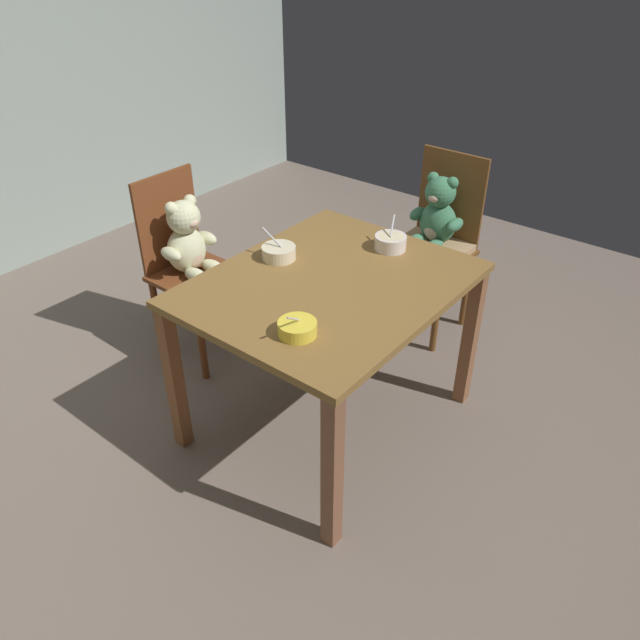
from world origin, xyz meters
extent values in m
cube|color=#716258|center=(0.00, 0.00, -0.02)|extent=(5.20, 5.20, 0.04)
cube|color=brown|center=(0.00, 0.00, 0.73)|extent=(1.12, 0.91, 0.03)
cube|color=brown|center=(-0.52, -0.41, 0.36)|extent=(0.06, 0.06, 0.71)
cube|color=brown|center=(0.52, -0.41, 0.36)|extent=(0.06, 0.06, 0.71)
cube|color=brown|center=(-0.52, 0.41, 0.36)|extent=(0.06, 0.06, 0.71)
cube|color=brown|center=(0.52, 0.41, 0.36)|extent=(0.06, 0.06, 0.71)
cube|color=brown|center=(0.02, 0.85, 0.46)|extent=(0.39, 0.40, 0.02)
cube|color=brown|center=(0.03, 1.04, 0.71)|extent=(0.36, 0.02, 0.48)
cylinder|color=brown|center=(-0.14, 0.68, 0.22)|extent=(0.04, 0.04, 0.45)
cylinder|color=brown|center=(0.19, 0.68, 0.22)|extent=(0.04, 0.04, 0.45)
cylinder|color=brown|center=(-0.14, 1.02, 0.22)|extent=(0.04, 0.04, 0.45)
cylinder|color=brown|center=(0.19, 1.01, 0.22)|extent=(0.04, 0.04, 0.45)
ellipsoid|color=beige|center=(0.02, 0.92, 0.59)|extent=(0.20, 0.17, 0.23)
ellipsoid|color=#D2B08D|center=(0.02, 0.86, 0.57)|extent=(0.11, 0.06, 0.14)
sphere|color=beige|center=(0.02, 0.91, 0.76)|extent=(0.16, 0.16, 0.16)
ellipsoid|color=#D2B08D|center=(0.02, 0.85, 0.75)|extent=(0.07, 0.06, 0.05)
sphere|color=beige|center=(-0.03, 0.92, 0.82)|extent=(0.06, 0.06, 0.06)
sphere|color=beige|center=(0.08, 0.92, 0.82)|extent=(0.06, 0.06, 0.06)
ellipsoid|color=beige|center=(-0.09, 0.89, 0.61)|extent=(0.07, 0.13, 0.06)
ellipsoid|color=beige|center=(0.14, 0.89, 0.61)|extent=(0.07, 0.13, 0.06)
ellipsoid|color=beige|center=(-0.03, 0.79, 0.50)|extent=(0.07, 0.15, 0.07)
ellipsoid|color=beige|center=(0.08, 0.79, 0.50)|extent=(0.07, 0.15, 0.07)
cube|color=brown|center=(0.95, 0.06, 0.46)|extent=(0.39, 0.41, 0.02)
cube|color=brown|center=(1.14, 0.06, 0.72)|extent=(0.02, 0.37, 0.50)
cylinder|color=brown|center=(0.79, 0.24, 0.22)|extent=(0.04, 0.04, 0.45)
cylinder|color=brown|center=(0.78, -0.11, 0.22)|extent=(0.04, 0.04, 0.45)
cylinder|color=brown|center=(1.12, 0.23, 0.22)|extent=(0.04, 0.04, 0.45)
cylinder|color=brown|center=(1.11, -0.11, 0.22)|extent=(0.04, 0.04, 0.45)
cube|color=tan|center=(0.95, 0.06, 0.49)|extent=(0.36, 0.38, 0.03)
ellipsoid|color=#3D7753|center=(1.02, 0.06, 0.62)|extent=(0.17, 0.20, 0.23)
ellipsoid|color=beige|center=(0.96, 0.06, 0.61)|extent=(0.06, 0.11, 0.14)
sphere|color=#3D7753|center=(1.01, 0.06, 0.79)|extent=(0.16, 0.16, 0.16)
ellipsoid|color=beige|center=(0.95, 0.06, 0.78)|extent=(0.06, 0.06, 0.05)
sphere|color=#3D7753|center=(1.02, 0.12, 0.85)|extent=(0.06, 0.06, 0.06)
sphere|color=#3D7753|center=(1.02, 0.01, 0.85)|extent=(0.06, 0.06, 0.06)
ellipsoid|color=#3D7753|center=(0.99, 0.18, 0.65)|extent=(0.13, 0.06, 0.06)
ellipsoid|color=#3D7753|center=(0.99, -0.05, 0.65)|extent=(0.13, 0.06, 0.06)
ellipsoid|color=#3D7753|center=(0.90, 0.12, 0.54)|extent=(0.15, 0.07, 0.07)
ellipsoid|color=#3D7753|center=(0.90, 0.01, 0.54)|extent=(0.15, 0.07, 0.07)
cylinder|color=yellow|center=(-0.37, -0.14, 0.77)|extent=(0.14, 0.14, 0.05)
cylinder|color=yellow|center=(-0.37, -0.14, 0.75)|extent=(0.08, 0.08, 0.01)
cylinder|color=beige|center=(-0.37, -0.14, 0.79)|extent=(0.11, 0.11, 0.01)
cylinder|color=#BCBCC1|center=(-0.40, -0.15, 0.83)|extent=(0.09, 0.03, 0.07)
ellipsoid|color=#BCBCC1|center=(-0.36, -0.14, 0.79)|extent=(0.04, 0.03, 0.01)
cylinder|color=silver|center=(0.39, -0.03, 0.78)|extent=(0.14, 0.14, 0.06)
cylinder|color=silver|center=(0.39, -0.03, 0.75)|extent=(0.08, 0.08, 0.01)
cylinder|color=beige|center=(0.39, -0.03, 0.80)|extent=(0.11, 0.11, 0.01)
cylinder|color=#BCBCC1|center=(0.42, -0.02, 0.84)|extent=(0.09, 0.05, 0.07)
ellipsoid|color=#BCBCC1|center=(0.38, -0.04, 0.80)|extent=(0.04, 0.03, 0.01)
cylinder|color=beige|center=(0.02, 0.29, 0.77)|extent=(0.15, 0.15, 0.06)
cylinder|color=beige|center=(0.02, 0.29, 0.75)|extent=(0.08, 0.08, 0.01)
cylinder|color=beige|center=(0.02, 0.29, 0.80)|extent=(0.12, 0.12, 0.01)
cylinder|color=#BCBCC1|center=(0.02, 0.32, 0.84)|extent=(0.02, 0.10, 0.07)
ellipsoid|color=#BCBCC1|center=(0.02, 0.28, 0.79)|extent=(0.03, 0.03, 0.01)
camera|label=1|loc=(-1.70, -1.30, 1.98)|focal=34.50mm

